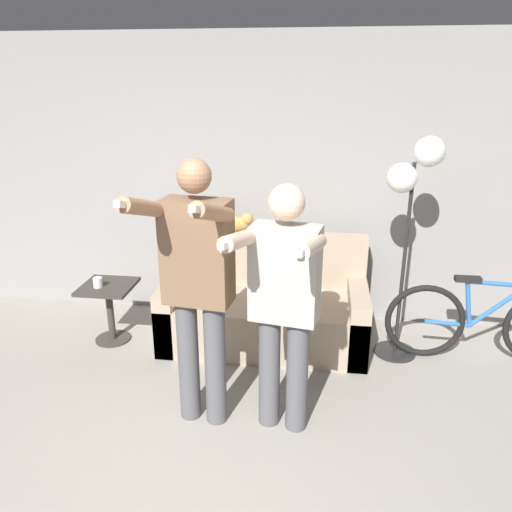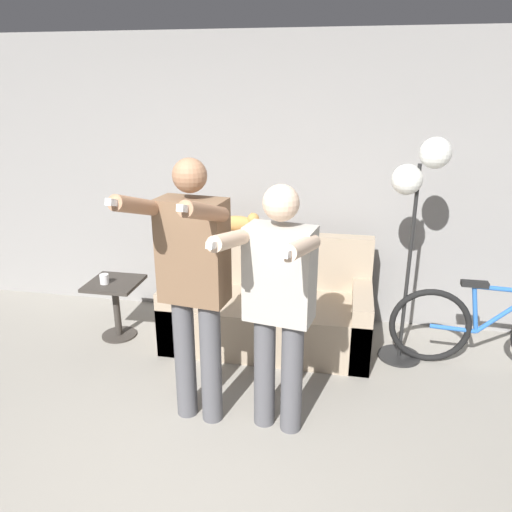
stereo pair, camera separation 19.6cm
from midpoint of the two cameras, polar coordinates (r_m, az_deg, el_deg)
wall_back at (r=4.65m, az=0.80°, el=8.42°), size 10.00×0.05×2.60m
couch at (r=4.39m, az=2.74°, el=-6.29°), size 1.74×0.81×0.92m
person_left at (r=3.12m, az=-5.44°, el=-2.59°), size 0.55×0.70×1.77m
person_right at (r=3.05m, az=4.41°, el=-4.73°), size 0.56×0.73×1.64m
cat at (r=4.45m, az=-0.62°, el=3.83°), size 0.46×0.11×0.17m
floor_lamp at (r=3.96m, az=19.43°, el=7.10°), size 0.41×0.35×1.81m
side_table at (r=4.56m, az=-14.58°, el=-4.63°), size 0.44×0.44×0.53m
cup at (r=4.47m, az=-15.75°, el=-2.56°), size 0.08×0.08×0.08m
bicycle at (r=4.43m, az=26.48°, el=-7.50°), size 1.57×0.07×0.73m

